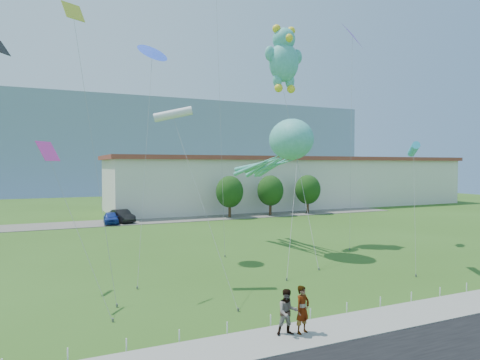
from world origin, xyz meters
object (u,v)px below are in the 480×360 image
warehouse (295,181)px  pedestrian_left (303,309)px  pedestrian_right (288,312)px  octopus_kite (283,150)px  parked_car_blue (111,218)px  teddy_bear_kite (284,57)px  parked_car_black (122,216)px

warehouse → pedestrian_left: warehouse is taller
warehouse → pedestrian_left: (-28.28, -46.66, -3.07)m
warehouse → pedestrian_right: warehouse is taller
warehouse → octopus_kite: octopus_kite is taller
parked_car_blue → warehouse: bearing=22.9°
pedestrian_right → parked_car_blue: pedestrian_right is taller
teddy_bear_kite → warehouse: bearing=56.8°
parked_car_black → teddy_bear_kite: 27.01m
pedestrian_right → octopus_kite: (8.20, 14.67, 7.04)m
pedestrian_right → teddy_bear_kite: (10.23, 18.05, 15.19)m
pedestrian_left → pedestrian_right: 0.65m
parked_car_blue → pedestrian_left: bearing=-80.9°
pedestrian_left → teddy_bear_kite: 25.51m
pedestrian_right → parked_car_black: bearing=103.4°
parked_car_blue → octopus_kite: octopus_kite is taller
pedestrian_right → teddy_bear_kite: bearing=72.9°
warehouse → octopus_kite: size_ratio=4.56×
parked_car_blue → pedestrian_right: bearing=-81.9°
pedestrian_right → warehouse: bearing=70.6°
parked_car_black → teddy_bear_kite: bearing=-74.4°
warehouse → parked_car_black: (-29.57, -9.18, -3.31)m
pedestrian_left → octopus_kite: octopus_kite is taller
pedestrian_left → parked_car_blue: 36.77m
pedestrian_left → parked_car_black: (-1.29, 37.48, -0.24)m
warehouse → teddy_bear_kite: 36.18m
pedestrian_right → parked_car_black: 37.40m
warehouse → pedestrian_right: 54.91m
parked_car_blue → octopus_kite: (10.23, -21.91, 7.31)m
parked_car_blue → teddy_bear_kite: teddy_bear_kite is taller
parked_car_black → pedestrian_left: bearing=-101.8°
parked_car_blue → parked_car_black: 1.60m
pedestrian_left → octopus_kite: (7.56, 14.76, 7.00)m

